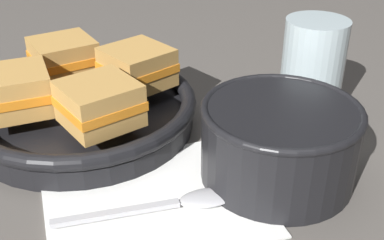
# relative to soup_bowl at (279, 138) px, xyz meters

# --- Properties ---
(ground_plane) EXTENTS (4.00, 4.00, 0.00)m
(ground_plane) POSITION_rel_soup_bowl_xyz_m (-0.11, 0.03, -0.05)
(ground_plane) COLOR #56514C
(napkin) EXTENTS (0.22, 0.20, 0.00)m
(napkin) POSITION_rel_soup_bowl_xyz_m (-0.13, -0.02, -0.04)
(napkin) COLOR white
(napkin) RESTS_ON ground_plane
(soup_bowl) EXTENTS (0.16, 0.16, 0.08)m
(soup_bowl) POSITION_rel_soup_bowl_xyz_m (0.00, 0.00, 0.00)
(soup_bowl) COLOR black
(soup_bowl) RESTS_ON ground_plane
(spoon) EXTENTS (0.17, 0.03, 0.01)m
(spoon) POSITION_rel_soup_bowl_xyz_m (-0.10, -0.03, -0.04)
(spoon) COLOR #B7B7BC
(spoon) RESTS_ON napkin
(skillet) EXTENTS (0.32, 0.31, 0.04)m
(skillet) POSITION_rel_soup_bowl_xyz_m (-0.19, 0.14, -0.02)
(skillet) COLOR black
(skillet) RESTS_ON ground_plane
(sandwich_near_left) EXTENTS (0.10, 0.10, 0.05)m
(sandwich_near_left) POSITION_rel_soup_bowl_xyz_m (-0.12, 0.16, 0.02)
(sandwich_near_left) COLOR #C18E47
(sandwich_near_left) RESTS_ON skillet
(sandwich_near_right) EXTENTS (0.10, 0.09, 0.05)m
(sandwich_near_right) POSITION_rel_soup_bowl_xyz_m (-0.21, 0.21, 0.02)
(sandwich_near_right) COLOR #C18E47
(sandwich_near_right) RESTS_ON skillet
(sandwich_far_left) EXTENTS (0.09, 0.09, 0.05)m
(sandwich_far_left) POSITION_rel_soup_bowl_xyz_m (-0.26, 0.12, 0.02)
(sandwich_far_left) COLOR #C18E47
(sandwich_far_left) RESTS_ON skillet
(sandwich_far_right) EXTENTS (0.10, 0.10, 0.05)m
(sandwich_far_right) POSITION_rel_soup_bowl_xyz_m (-0.17, 0.07, 0.02)
(sandwich_far_right) COLOR #C18E47
(sandwich_far_right) RESTS_ON skillet
(drinking_glass) EXTENTS (0.08, 0.08, 0.12)m
(drinking_glass) POSITION_rel_soup_bowl_xyz_m (0.09, 0.13, 0.01)
(drinking_glass) COLOR silver
(drinking_glass) RESTS_ON ground_plane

